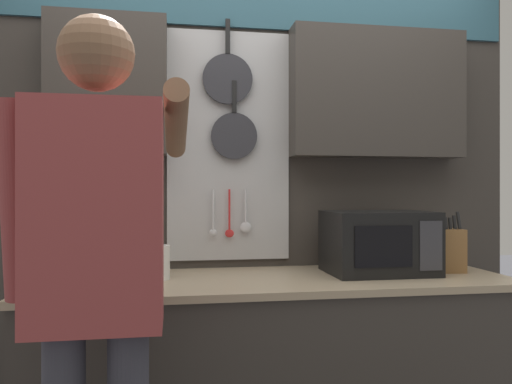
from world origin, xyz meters
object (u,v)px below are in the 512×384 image
object	(u,v)px
person	(97,260)
microwave	(378,242)
knife_block	(449,249)
utensil_crock	(155,260)

from	to	relation	value
person	microwave	bearing A→B (deg)	29.95
knife_block	utensil_crock	xyz separation A→B (m)	(-1.37, -0.00, -0.02)
knife_block	person	bearing A→B (deg)	-156.16
utensil_crock	person	bearing A→B (deg)	-102.14
microwave	utensil_crock	xyz separation A→B (m)	(-1.01, 0.00, -0.06)
utensil_crock	knife_block	bearing A→B (deg)	0.00
knife_block	utensil_crock	distance (m)	1.37
knife_block	utensil_crock	bearing A→B (deg)	-180.00
knife_block	person	distance (m)	1.65
microwave	knife_block	bearing A→B (deg)	0.14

